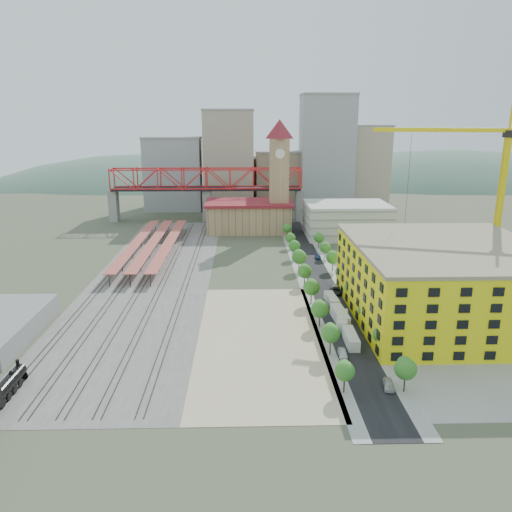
{
  "coord_description": "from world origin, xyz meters",
  "views": [
    {
      "loc": [
        -7.59,
        -135.3,
        48.01
      ],
      "look_at": [
        -3.94,
        2.73,
        10.0
      ],
      "focal_mm": 35.0,
      "sensor_mm": 36.0,
      "label": 1
    }
  ],
  "objects_px": {
    "site_trailer_b": "(342,321)",
    "site_trailer_d": "(332,300)",
    "car_0": "(343,353)",
    "construction_building": "(445,281)",
    "site_trailer_c": "(340,316)",
    "clock_tower": "(279,166)",
    "locomotive": "(0,395)",
    "tower_crane": "(490,176)",
    "site_trailer_a": "(351,338)"
  },
  "relations": [
    {
      "from": "site_trailer_b",
      "to": "car_0",
      "type": "relative_size",
      "value": 2.12
    },
    {
      "from": "clock_tower",
      "to": "locomotive",
      "type": "distance_m",
      "value": 151.34
    },
    {
      "from": "clock_tower",
      "to": "site_trailer_d",
      "type": "xyz_separation_m",
      "value": [
        8.0,
        -90.45,
        -27.48
      ]
    },
    {
      "from": "site_trailer_d",
      "to": "construction_building",
      "type": "bearing_deg",
      "value": -23.82
    },
    {
      "from": "site_trailer_a",
      "to": "site_trailer_c",
      "type": "xyz_separation_m",
      "value": [
        0.0,
        12.67,
        0.16
      ]
    },
    {
      "from": "clock_tower",
      "to": "locomotive",
      "type": "relative_size",
      "value": 2.61
    },
    {
      "from": "construction_building",
      "to": "car_0",
      "type": "bearing_deg",
      "value": -144.19
    },
    {
      "from": "clock_tower",
      "to": "construction_building",
      "type": "height_order",
      "value": "clock_tower"
    },
    {
      "from": "site_trailer_b",
      "to": "car_0",
      "type": "xyz_separation_m",
      "value": [
        -3.0,
        -16.16,
        -0.54
      ]
    },
    {
      "from": "construction_building",
      "to": "locomotive",
      "type": "distance_m",
      "value": 99.52
    },
    {
      "from": "site_trailer_b",
      "to": "car_0",
      "type": "bearing_deg",
      "value": -88.45
    },
    {
      "from": "locomotive",
      "to": "site_trailer_d",
      "type": "height_order",
      "value": "locomotive"
    },
    {
      "from": "tower_crane",
      "to": "car_0",
      "type": "height_order",
      "value": "tower_crane"
    },
    {
      "from": "construction_building",
      "to": "site_trailer_b",
      "type": "distance_m",
      "value": 27.64
    },
    {
      "from": "locomotive",
      "to": "site_trailer_a",
      "type": "relative_size",
      "value": 2.15
    },
    {
      "from": "clock_tower",
      "to": "car_0",
      "type": "height_order",
      "value": "clock_tower"
    },
    {
      "from": "construction_building",
      "to": "locomotive",
      "type": "xyz_separation_m",
      "value": [
        -92.0,
        -37.19,
        -7.55
      ]
    },
    {
      "from": "site_trailer_b",
      "to": "site_trailer_d",
      "type": "height_order",
      "value": "site_trailer_b"
    },
    {
      "from": "locomotive",
      "to": "site_trailer_b",
      "type": "relative_size",
      "value": 2.08
    },
    {
      "from": "site_trailer_a",
      "to": "site_trailer_d",
      "type": "xyz_separation_m",
      "value": [
        0.0,
        24.24,
        -0.05
      ]
    },
    {
      "from": "tower_crane",
      "to": "site_trailer_c",
      "type": "distance_m",
      "value": 61.7
    },
    {
      "from": "site_trailer_a",
      "to": "car_0",
      "type": "distance_m",
      "value": 6.92
    },
    {
      "from": "construction_building",
      "to": "car_0",
      "type": "distance_m",
      "value": 36.79
    },
    {
      "from": "site_trailer_c",
      "to": "car_0",
      "type": "relative_size",
      "value": 2.3
    },
    {
      "from": "clock_tower",
      "to": "site_trailer_d",
      "type": "relative_size",
      "value": 5.83
    },
    {
      "from": "site_trailer_c",
      "to": "site_trailer_d",
      "type": "bearing_deg",
      "value": 87.25
    },
    {
      "from": "site_trailer_a",
      "to": "car_0",
      "type": "relative_size",
      "value": 2.05
    },
    {
      "from": "site_trailer_d",
      "to": "site_trailer_b",
      "type": "bearing_deg",
      "value": -93.67
    },
    {
      "from": "construction_building",
      "to": "site_trailer_a",
      "type": "height_order",
      "value": "construction_building"
    },
    {
      "from": "site_trailer_d",
      "to": "site_trailer_c",
      "type": "bearing_deg",
      "value": -93.67
    },
    {
      "from": "car_0",
      "to": "locomotive",
      "type": "bearing_deg",
      "value": -161.6
    },
    {
      "from": "construction_building",
      "to": "site_trailer_d",
      "type": "bearing_deg",
      "value": 159.85
    },
    {
      "from": "construction_building",
      "to": "site_trailer_c",
      "type": "distance_m",
      "value": 27.27
    },
    {
      "from": "tower_crane",
      "to": "car_0",
      "type": "distance_m",
      "value": 74.08
    },
    {
      "from": "clock_tower",
      "to": "site_trailer_a",
      "type": "bearing_deg",
      "value": -86.01
    },
    {
      "from": "site_trailer_c",
      "to": "construction_building",
      "type": "bearing_deg",
      "value": 1.73
    },
    {
      "from": "site_trailer_b",
      "to": "site_trailer_c",
      "type": "height_order",
      "value": "site_trailer_c"
    },
    {
      "from": "clock_tower",
      "to": "construction_building",
      "type": "bearing_deg",
      "value": -71.22
    },
    {
      "from": "construction_building",
      "to": "locomotive",
      "type": "height_order",
      "value": "construction_building"
    },
    {
      "from": "locomotive",
      "to": "tower_crane",
      "type": "bearing_deg",
      "value": 28.73
    },
    {
      "from": "clock_tower",
      "to": "site_trailer_a",
      "type": "relative_size",
      "value": 5.61
    },
    {
      "from": "locomotive",
      "to": "site_trailer_b",
      "type": "distance_m",
      "value": 73.54
    },
    {
      "from": "site_trailer_c",
      "to": "tower_crane",
      "type": "bearing_deg",
      "value": 26.94
    },
    {
      "from": "locomotive",
      "to": "tower_crane",
      "type": "relative_size",
      "value": 0.38
    },
    {
      "from": "site_trailer_a",
      "to": "site_trailer_b",
      "type": "relative_size",
      "value": 0.97
    },
    {
      "from": "car_0",
      "to": "site_trailer_a",
      "type": "bearing_deg",
      "value": 68.16
    },
    {
      "from": "site_trailer_a",
      "to": "site_trailer_b",
      "type": "xyz_separation_m",
      "value": [
        0.0,
        9.94,
        0.05
      ]
    },
    {
      "from": "locomotive",
      "to": "site_trailer_c",
      "type": "bearing_deg",
      "value": 28.04
    },
    {
      "from": "construction_building",
      "to": "site_trailer_a",
      "type": "bearing_deg",
      "value": -150.51
    },
    {
      "from": "locomotive",
      "to": "clock_tower",
      "type": "bearing_deg",
      "value": 67.08
    }
  ]
}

